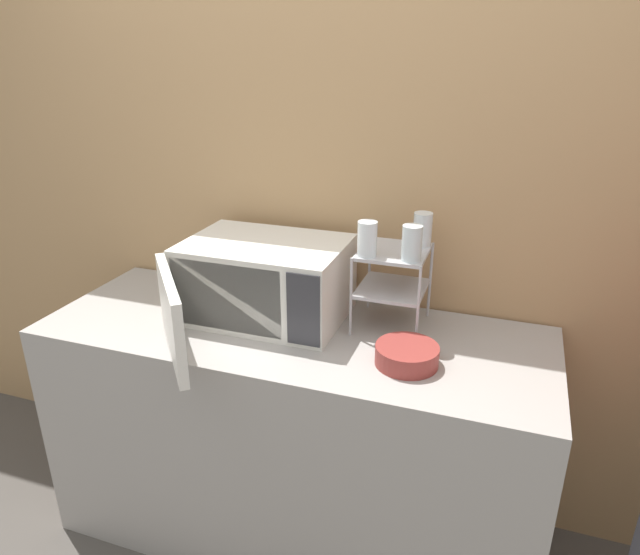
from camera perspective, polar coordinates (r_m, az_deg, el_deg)
wall_back at (r=2.22m, az=0.64°, el=8.04°), size 8.00×0.06×2.60m
counter at (r=2.27m, az=-2.58°, el=-15.45°), size 1.80×0.66×0.91m
microwave at (r=2.07m, az=-5.84°, el=-0.34°), size 0.59×0.77×0.28m
dish_rack at (r=1.99m, az=7.29°, el=0.56°), size 0.24×0.25×0.28m
glass_front_left at (r=1.88m, az=4.74°, el=3.88°), size 0.07×0.07×0.12m
glass_back_right at (r=2.01m, az=10.21°, el=4.76°), size 0.07×0.07×0.12m
glass_front_right at (r=1.86m, az=9.16°, el=3.42°), size 0.07×0.07×0.12m
bowl at (r=1.82m, az=8.68°, el=-7.71°), size 0.20×0.20×0.06m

